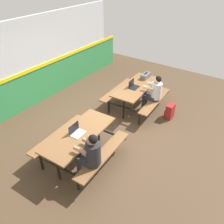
# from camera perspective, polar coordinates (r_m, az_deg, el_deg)

# --- Properties ---
(ground_plane) EXTENTS (10.00, 10.00, 0.02)m
(ground_plane) POSITION_cam_1_polar(r_m,az_deg,el_deg) (6.33, -0.19, -4.13)
(ground_plane) COLOR #4C3826
(accent_backdrop) EXTENTS (8.00, 0.14, 2.60)m
(accent_backdrop) POSITION_cam_1_polar(r_m,az_deg,el_deg) (7.44, -18.35, 11.43)
(accent_backdrop) COLOR #338C4C
(accent_backdrop) RESTS_ON ground
(picnic_table_left) EXTENTS (1.86, 1.64, 0.74)m
(picnic_table_left) POSITION_cam_1_polar(r_m,az_deg,el_deg) (5.14, -8.11, -6.70)
(picnic_table_left) COLOR brown
(picnic_table_left) RESTS_ON ground
(picnic_table_right) EXTENTS (1.86, 1.64, 0.74)m
(picnic_table_right) POSITION_cam_1_polar(r_m,az_deg,el_deg) (6.95, 5.97, 5.28)
(picnic_table_right) COLOR brown
(picnic_table_right) RESTS_ON ground
(student_nearer) EXTENTS (0.37, 0.53, 1.21)m
(student_nearer) POSITION_cam_1_polar(r_m,az_deg,el_deg) (4.59, -5.48, -10.28)
(student_nearer) COLOR #2D2D38
(student_nearer) RESTS_ON ground
(student_further) EXTENTS (0.37, 0.53, 1.21)m
(student_further) POSITION_cam_1_polar(r_m,az_deg,el_deg) (6.72, 10.37, 5.09)
(student_further) COLOR #2D2D38
(student_further) RESTS_ON ground
(laptop_silver) EXTENTS (0.33, 0.24, 0.22)m
(laptop_silver) POSITION_cam_1_polar(r_m,az_deg,el_deg) (5.01, -8.84, -4.87)
(laptop_silver) COLOR silver
(laptop_silver) RESTS_ON picnic_table_left
(laptop_dark) EXTENTS (0.33, 0.24, 0.22)m
(laptop_dark) POSITION_cam_1_polar(r_m,az_deg,el_deg) (6.77, 5.32, 6.52)
(laptop_dark) COLOR black
(laptop_dark) RESTS_ON picnic_table_right
(toolbox_grey) EXTENTS (0.40, 0.18, 0.18)m
(toolbox_grey) POSITION_cam_1_polar(r_m,az_deg,el_deg) (7.39, 8.43, 8.95)
(toolbox_grey) COLOR #595B60
(toolbox_grey) RESTS_ON picnic_table_right
(backpack_dark) EXTENTS (0.30, 0.22, 0.44)m
(backpack_dark) POSITION_cam_1_polar(r_m,az_deg,el_deg) (6.82, 14.22, 0.15)
(backpack_dark) COLOR maroon
(backpack_dark) RESTS_ON ground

